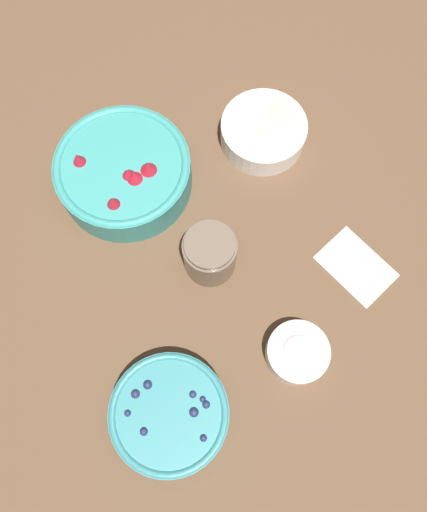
{
  "coord_description": "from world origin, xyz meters",
  "views": [
    {
      "loc": [
        0.25,
        -0.12,
        0.86
      ],
      "look_at": [
        0.01,
        0.0,
        0.05
      ],
      "focal_mm": 35.0,
      "sensor_mm": 36.0,
      "label": 1
    }
  ],
  "objects_px": {
    "bowl_strawberries": "(124,172)",
    "bowl_blueberries": "(170,414)",
    "jar_chocolate": "(213,256)",
    "bowl_cream": "(298,352)",
    "bowl_bananas": "(264,131)"
  },
  "relations": [
    {
      "from": "bowl_strawberries",
      "to": "bowl_blueberries",
      "type": "height_order",
      "value": "bowl_strawberries"
    },
    {
      "from": "bowl_strawberries",
      "to": "bowl_blueberries",
      "type": "distance_m",
      "value": 0.43
    },
    {
      "from": "bowl_bananas",
      "to": "bowl_strawberries",
      "type": "bearing_deg",
      "value": -96.3
    },
    {
      "from": "bowl_cream",
      "to": "jar_chocolate",
      "type": "relative_size",
      "value": 1.04
    },
    {
      "from": "bowl_blueberries",
      "to": "jar_chocolate",
      "type": "relative_size",
      "value": 1.88
    },
    {
      "from": "bowl_strawberries",
      "to": "bowl_blueberries",
      "type": "bearing_deg",
      "value": -13.76
    },
    {
      "from": "bowl_blueberries",
      "to": "bowl_strawberries",
      "type": "bearing_deg",
      "value": 166.24
    },
    {
      "from": "bowl_strawberries",
      "to": "bowl_bananas",
      "type": "height_order",
      "value": "bowl_strawberries"
    },
    {
      "from": "bowl_strawberries",
      "to": "bowl_blueberries",
      "type": "relative_size",
      "value": 1.31
    },
    {
      "from": "bowl_strawberries",
      "to": "bowl_cream",
      "type": "bearing_deg",
      "value": 16.67
    },
    {
      "from": "jar_chocolate",
      "to": "bowl_blueberries",
      "type": "bearing_deg",
      "value": -41.13
    },
    {
      "from": "bowl_strawberries",
      "to": "jar_chocolate",
      "type": "distance_m",
      "value": 0.23
    },
    {
      "from": "bowl_blueberries",
      "to": "bowl_bananas",
      "type": "bearing_deg",
      "value": 135.88
    },
    {
      "from": "bowl_bananas",
      "to": "bowl_cream",
      "type": "distance_m",
      "value": 0.42
    },
    {
      "from": "bowl_strawberries",
      "to": "bowl_bananas",
      "type": "bearing_deg",
      "value": 83.7
    }
  ]
}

